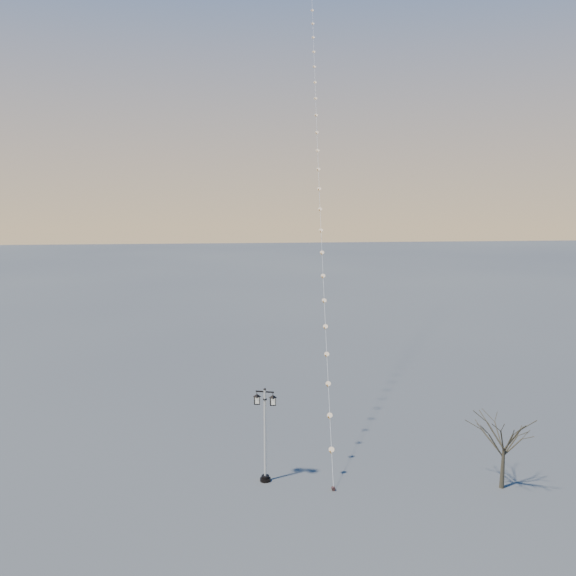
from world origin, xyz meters
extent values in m
plane|color=#474848|center=(0.00, 0.00, 0.00)|extent=(300.00, 300.00, 0.00)
cylinder|color=black|center=(-2.88, 2.98, 0.07)|extent=(0.51, 0.51, 0.15)
cylinder|color=black|center=(-2.88, 2.98, 0.21)|extent=(0.37, 0.37, 0.13)
cylinder|color=beige|center=(-2.88, 2.98, 2.43)|extent=(0.12, 0.12, 4.31)
cylinder|color=black|center=(-2.88, 2.98, 4.08)|extent=(0.18, 0.18, 0.06)
cube|color=black|center=(-2.88, 2.98, 4.45)|extent=(0.85, 0.30, 0.06)
sphere|color=black|center=(-2.88, 2.98, 4.56)|extent=(0.13, 0.13, 0.13)
pyramid|color=black|center=(-3.24, 3.10, 4.31)|extent=(0.40, 0.40, 0.13)
cube|color=beige|center=(-3.24, 3.10, 4.02)|extent=(0.24, 0.24, 0.31)
cube|color=black|center=(-3.24, 3.10, 3.85)|extent=(0.28, 0.28, 0.04)
pyramid|color=black|center=(-2.51, 2.87, 4.31)|extent=(0.40, 0.40, 0.13)
cube|color=beige|center=(-2.51, 2.87, 4.02)|extent=(0.24, 0.24, 0.31)
cube|color=black|center=(-2.51, 2.87, 3.85)|extent=(0.28, 0.28, 0.04)
cone|color=#373123|center=(8.10, 1.18, 0.98)|extent=(0.23, 0.23, 1.95)
cylinder|color=#341D1B|center=(0.20, 1.73, 0.09)|extent=(0.18, 0.18, 0.18)
cylinder|color=black|center=(0.20, 1.73, 0.11)|extent=(0.03, 0.03, 0.22)
cone|color=orange|center=(2.26, 20.78, 18.29)|extent=(0.07, 0.07, 0.25)
cylinder|color=white|center=(0.20, 1.73, 0.54)|extent=(0.01, 0.01, 0.71)
camera|label=1|loc=(-4.56, -23.89, 13.52)|focal=37.29mm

